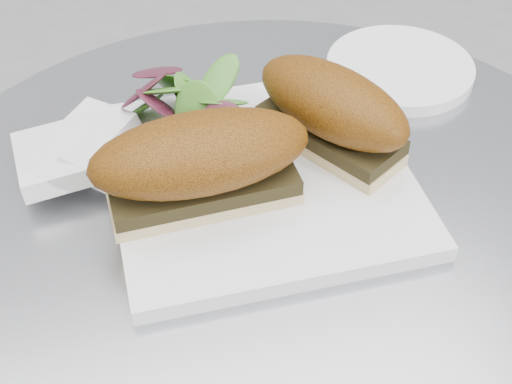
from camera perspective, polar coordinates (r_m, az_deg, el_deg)
The scene contains 7 objects.
table at distance 0.81m, azimuth 1.34°, elevation -15.02°, with size 0.70×0.70×0.73m.
plate at distance 0.65m, azimuth 0.25°, elevation 1.27°, with size 0.26×0.26×0.02m, color white.
sandwich_left at distance 0.59m, azimuth -4.44°, elevation 2.49°, with size 0.19×0.08×0.08m.
sandwich_right at distance 0.64m, azimuth 6.08°, elevation 6.55°, with size 0.14×0.17×0.08m.
salad at distance 0.68m, azimuth -4.75°, elevation 7.01°, with size 0.13×0.13×0.05m, color #508D2E, non-canonical shape.
napkin at distance 0.67m, azimuth -12.52°, elevation 2.25°, with size 0.13×0.13×0.02m, color white, non-canonical shape.
saucer at distance 0.80m, azimuth 11.43°, elevation 9.68°, with size 0.16×0.16×0.01m, color white.
Camera 1 is at (-0.14, -0.40, 1.17)m, focal length 50.00 mm.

